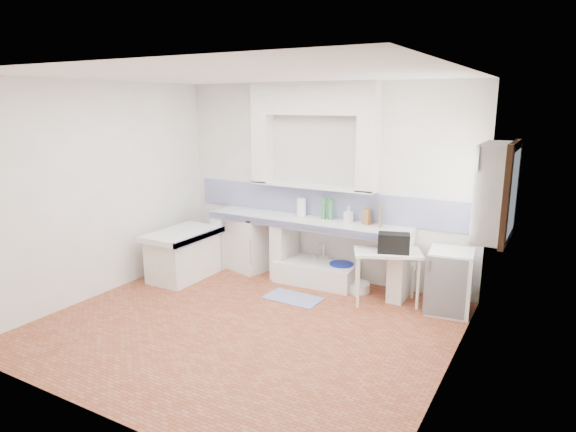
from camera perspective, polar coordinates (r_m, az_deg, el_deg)
The scene contains 36 objects.
floor at distance 5.92m, azimuth -4.89°, elevation -12.37°, with size 4.50×4.50×0.00m, color #9F5539.
ceiling at distance 5.36m, azimuth -5.48°, elevation 15.83°, with size 4.50×4.50×0.00m, color white.
wall_back at distance 7.18m, azimuth 3.94°, elevation 3.89°, with size 4.50×4.50×0.00m, color white.
wall_front at distance 4.04m, azimuth -21.50°, elevation -4.15°, with size 4.50×4.50×0.00m, color white.
wall_left at distance 6.98m, azimuth -20.59°, elevation 2.84°, with size 4.50×4.50×0.00m, color white.
wall_right at distance 4.61m, azimuth 18.57°, elevation -1.87°, with size 4.50×4.50×0.00m, color white.
alcove_mass at distance 7.02m, azimuth 2.88°, elevation 13.34°, with size 1.90×0.25×0.45m, color white.
window_frame at distance 5.71m, azimuth 22.80°, elevation 2.60°, with size 0.35×0.86×1.06m, color #3C2613.
lace_valance at distance 5.67m, azimuth 21.68°, elevation 6.53°, with size 0.01×0.84×0.24m, color white.
counter_slab at distance 7.06m, azimuth 2.09°, elevation -0.70°, with size 3.00×0.60×0.08m, color white.
counter_lip at distance 6.82m, azimuth 1.01°, elevation -1.18°, with size 3.00×0.04×0.10m, color navy.
counter_pier_left at distance 7.90m, azimuth -7.00°, elevation -2.69°, with size 0.20×0.55×0.82m, color white.
counter_pier_mid at distance 7.34m, azimuth -0.37°, elevation -3.80°, with size 0.20×0.55×0.82m, color white.
counter_pier_right at distance 6.69m, azimuth 12.82°, elevation -5.83°, with size 0.20×0.55×0.82m, color white.
peninsula_top at distance 7.35m, azimuth -12.01°, elevation -2.03°, with size 0.70×1.10×0.08m, color white.
peninsula_base at distance 7.45m, azimuth -11.88°, elevation -4.63°, with size 0.60×1.00×0.62m, color white.
peninsula_lip at distance 7.15m, azimuth -10.02°, elevation -2.38°, with size 0.04×1.10×0.10m, color navy.
backsplash at distance 7.21m, azimuth 3.85°, elevation 1.52°, with size 4.27×0.03×0.40m, color navy.
stove at distance 7.66m, azimuth -4.30°, elevation -3.13°, with size 0.58×0.56×0.82m, color white.
sink at distance 7.18m, azimuth 3.33°, elevation -6.51°, with size 1.14×0.62×0.27m, color white.
side_table at distance 6.50m, azimuth 11.23°, elevation -6.89°, with size 0.83×0.46×0.04m, color white.
fridge at distance 6.41m, azimuth 18.06°, elevation -7.15°, with size 0.51×0.51×0.78m, color white.
bucket_red at distance 7.19m, azimuth 1.59°, elevation -6.54°, with size 0.27×0.27×0.25m, color #AC2720.
bucket_orange at distance 7.09m, azimuth 2.89°, elevation -6.66°, with size 0.32×0.32×0.30m, color #D0490B.
bucket_blue at distance 7.08m, azimuth 6.11°, elevation -6.66°, with size 0.34×0.34×0.32m, color #1020AA.
basin_white at distance 6.91m, azimuth 8.05°, elevation -8.08°, with size 0.32×0.32×0.12m, color white.
water_bottle_a at distance 7.35m, azimuth 3.10°, elevation -5.77°, with size 0.09×0.09×0.34m, color silver.
water_bottle_b at distance 7.25m, azimuth 4.91°, elevation -6.11°, with size 0.09×0.09×0.33m, color silver.
black_bag at distance 6.32m, azimuth 12.04°, elevation -3.05°, with size 0.39×0.22×0.24m, color black.
green_bottle_a at distance 7.06m, azimuth 4.08°, elevation 0.95°, with size 0.07×0.07×0.32m, color #307A38.
green_bottle_b at distance 7.02m, azimuth 4.90°, elevation 0.79°, with size 0.07×0.07×0.31m, color #307A38.
knife_block at distance 6.83m, azimuth 9.03°, elevation -0.07°, with size 0.11×0.08×0.21m, color olive.
cutting_board at distance 6.76m, azimuth 10.47°, elevation 0.14°, with size 0.02×0.22×0.30m, color olive.
paper_towel at distance 7.22m, azimuth 1.55°, elevation 1.02°, with size 0.13×0.13×0.27m, color white.
soap_bottle at distance 6.92m, azimuth 6.94°, elevation 0.20°, with size 0.10×0.10×0.22m, color white.
rug at distance 6.62m, azimuth 0.60°, elevation -9.40°, with size 0.73×0.42×0.01m, color #37418D.
Camera 1 is at (3.05, -4.40, 2.52)m, focal length 30.98 mm.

